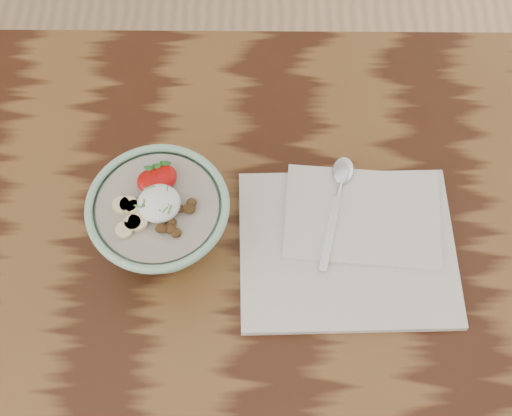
% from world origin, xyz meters
% --- Properties ---
extents(table, '(1.60, 0.90, 0.75)m').
position_xyz_m(table, '(0.00, 0.00, 0.66)').
color(table, '#381B0E').
rests_on(table, ground).
extents(breakfast_bowl, '(0.17, 0.17, 0.11)m').
position_xyz_m(breakfast_bowl, '(0.06, 0.10, 0.81)').
color(breakfast_bowl, '#8EBF9E').
rests_on(breakfast_bowl, table).
extents(napkin, '(0.28, 0.23, 0.02)m').
position_xyz_m(napkin, '(0.30, 0.10, 0.76)').
color(napkin, silver).
rests_on(napkin, table).
extents(spoon, '(0.05, 0.17, 0.01)m').
position_xyz_m(spoon, '(0.29, 0.17, 0.77)').
color(spoon, silver).
rests_on(spoon, napkin).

